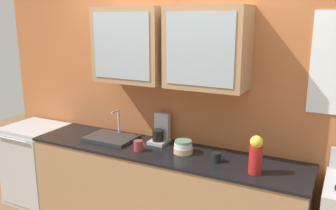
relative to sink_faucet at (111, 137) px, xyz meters
name	(u,v)px	position (x,y,z in m)	size (l,w,h in m)	color
back_wall_unit	(177,90)	(0.61, 0.27, 0.50)	(4.28, 0.47, 2.57)	#B76638
counter	(162,194)	(0.60, -0.03, -0.47)	(2.68, 0.62, 0.91)	#A87F56
sink_faucet	(111,137)	(0.00, 0.00, 0.00)	(0.49, 0.35, 0.28)	#2D2D30
bowl_stack	(183,147)	(0.81, -0.01, 0.04)	(0.18, 0.18, 0.12)	#E0AD7F
vase	(256,155)	(1.50, -0.15, 0.13)	(0.10, 0.10, 0.31)	#B21E1E
cup_near_sink	(138,146)	(0.42, -0.15, 0.03)	(0.12, 0.08, 0.10)	#993838
cup_near_bowls	(216,157)	(1.15, -0.07, 0.02)	(0.12, 0.08, 0.08)	black
dishwasher	(37,163)	(-1.05, -0.04, -0.47)	(0.62, 0.61, 0.91)	silver
coffee_maker	(160,132)	(0.49, 0.15, 0.09)	(0.17, 0.20, 0.29)	#B7B7BC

